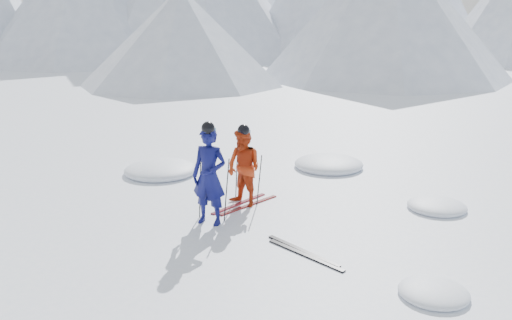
% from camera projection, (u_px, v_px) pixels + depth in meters
% --- Properties ---
extents(ground, '(160.00, 160.00, 0.00)m').
position_uv_depth(ground, '(314.00, 228.00, 10.62)').
color(ground, white).
rests_on(ground, ground).
extents(skier_blue, '(0.73, 0.49, 1.97)m').
position_uv_depth(skier_blue, '(209.00, 176.00, 10.63)').
color(skier_blue, '#0D0F4E').
rests_on(skier_blue, ground).
extents(skier_red, '(0.98, 0.87, 1.70)m').
position_uv_depth(skier_red, '(244.00, 168.00, 11.68)').
color(skier_red, '#B8310E').
rests_on(skier_red, ground).
extents(pole_blue_left, '(0.13, 0.09, 1.31)m').
position_uv_depth(pole_blue_left, '(200.00, 188.00, 10.97)').
color(pole_blue_left, black).
rests_on(pole_blue_left, ground).
extents(pole_blue_right, '(0.13, 0.08, 1.31)m').
position_uv_depth(pole_blue_right, '(227.00, 190.00, 10.84)').
color(pole_blue_right, black).
rests_on(pole_blue_right, ground).
extents(pole_red_left, '(0.11, 0.09, 1.13)m').
position_uv_depth(pole_red_left, '(237.00, 176.00, 12.10)').
color(pole_red_left, black).
rests_on(pole_red_left, ground).
extents(pole_red_right, '(0.11, 0.08, 1.13)m').
position_uv_depth(pole_red_right, '(259.00, 180.00, 11.77)').
color(pole_red_right, black).
rests_on(pole_red_right, ground).
extents(ski_worn_left, '(0.55, 1.66, 0.03)m').
position_uv_depth(ski_worn_left, '(239.00, 204.00, 11.95)').
color(ski_worn_left, black).
rests_on(ski_worn_left, ground).
extents(ski_worn_right, '(0.66, 1.63, 0.03)m').
position_uv_depth(ski_worn_right, '(249.00, 205.00, 11.86)').
color(ski_worn_right, black).
rests_on(ski_worn_right, ground).
extents(ski_loose_a, '(1.58, 0.80, 0.03)m').
position_uv_depth(ski_loose_a, '(303.00, 251.00, 9.58)').
color(ski_loose_a, black).
rests_on(ski_loose_a, ground).
extents(ski_loose_b, '(1.60, 0.75, 0.03)m').
position_uv_depth(ski_loose_b, '(305.00, 255.00, 9.41)').
color(ski_loose_b, black).
rests_on(ski_loose_b, ground).
extents(snow_lumps, '(8.80, 7.52, 0.42)m').
position_uv_depth(snow_lumps, '(271.00, 179.00, 13.73)').
color(snow_lumps, white).
rests_on(snow_lumps, ground).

